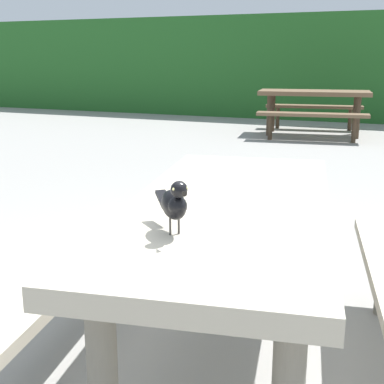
{
  "coord_description": "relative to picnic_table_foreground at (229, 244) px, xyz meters",
  "views": [
    {
      "loc": [
        0.56,
        -1.81,
        1.28
      ],
      "look_at": [
        -0.09,
        -0.24,
        0.84
      ],
      "focal_mm": 48.71,
      "sensor_mm": 36.0,
      "label": 1
    }
  ],
  "objects": [
    {
      "name": "picnic_table_mid_left",
      "position": [
        -0.86,
        7.04,
        0.0
      ],
      "size": [
        1.94,
        1.91,
        0.74
      ],
      "color": "brown",
      "rests_on": "ground"
    },
    {
      "name": "bird_grackle",
      "position": [
        -0.03,
        -0.46,
        0.29
      ],
      "size": [
        0.2,
        0.23,
        0.18
      ],
      "color": "black",
      "rests_on": "picnic_table_foreground"
    },
    {
      "name": "ground_plane",
      "position": [
        0.05,
        -0.07,
        -0.56
      ],
      "size": [
        60.0,
        60.0,
        0.0
      ],
      "primitive_type": "plane",
      "color": "gray"
    },
    {
      "name": "picnic_table_foreground",
      "position": [
        0.0,
        0.0,
        0.0
      ],
      "size": [
        1.95,
        1.98,
        0.74
      ],
      "color": "#B2A893",
      "rests_on": "ground"
    },
    {
      "name": "hedge_wall",
      "position": [
        0.05,
        9.87,
        0.52
      ],
      "size": [
        28.0,
        1.7,
        2.14
      ],
      "primitive_type": "cube",
      "color": "#235B23",
      "rests_on": "ground"
    }
  ]
}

